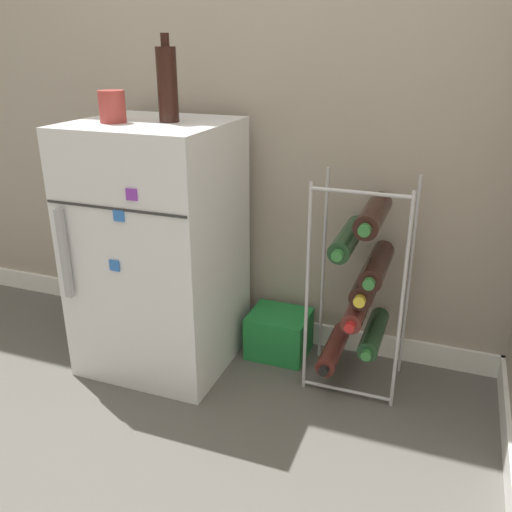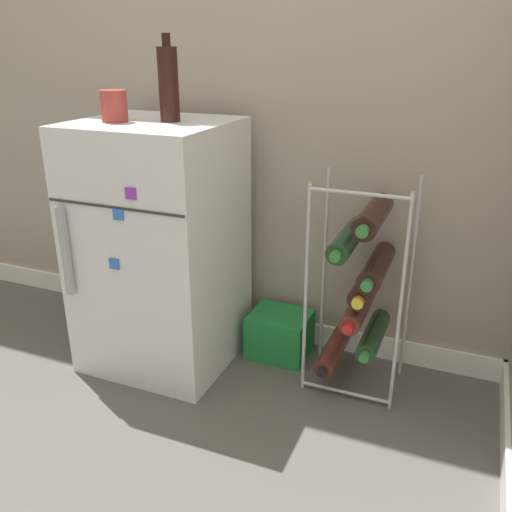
{
  "view_description": "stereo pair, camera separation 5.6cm",
  "coord_description": "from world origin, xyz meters",
  "px_view_note": "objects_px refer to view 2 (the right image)",
  "views": [
    {
      "loc": [
        0.53,
        -1.18,
        1.14
      ],
      "look_at": [
        -0.09,
        0.46,
        0.45
      ],
      "focal_mm": 38.0,
      "sensor_mm": 36.0,
      "label": 1
    },
    {
      "loc": [
        0.59,
        -1.16,
        1.14
      ],
      "look_at": [
        -0.09,
        0.46,
        0.45
      ],
      "focal_mm": 38.0,
      "sensor_mm": 36.0,
      "label": 2
    }
  ],
  "objects_px": {
    "fridge_top_cup": "(114,106)",
    "fridge_top_bottle": "(169,84)",
    "mini_fridge": "(160,247)",
    "soda_box": "(280,334)",
    "wine_rack": "(362,283)"
  },
  "relations": [
    {
      "from": "soda_box",
      "to": "fridge_top_bottle",
      "type": "relative_size",
      "value": 0.83
    },
    {
      "from": "wine_rack",
      "to": "fridge_top_cup",
      "type": "relative_size",
      "value": 7.34
    },
    {
      "from": "fridge_top_bottle",
      "to": "wine_rack",
      "type": "bearing_deg",
      "value": 6.84
    },
    {
      "from": "mini_fridge",
      "to": "fridge_top_cup",
      "type": "relative_size",
      "value": 8.85
    },
    {
      "from": "soda_box",
      "to": "fridge_top_bottle",
      "type": "height_order",
      "value": "fridge_top_bottle"
    },
    {
      "from": "wine_rack",
      "to": "fridge_top_bottle",
      "type": "height_order",
      "value": "fridge_top_bottle"
    },
    {
      "from": "fridge_top_cup",
      "to": "wine_rack",
      "type": "bearing_deg",
      "value": 10.95
    },
    {
      "from": "fridge_top_cup",
      "to": "fridge_top_bottle",
      "type": "height_order",
      "value": "fridge_top_bottle"
    },
    {
      "from": "fridge_top_bottle",
      "to": "mini_fridge",
      "type": "bearing_deg",
      "value": -166.46
    },
    {
      "from": "wine_rack",
      "to": "mini_fridge",
      "type": "bearing_deg",
      "value": -172.56
    },
    {
      "from": "mini_fridge",
      "to": "fridge_top_bottle",
      "type": "xyz_separation_m",
      "value": [
        0.06,
        0.02,
        0.57
      ]
    },
    {
      "from": "mini_fridge",
      "to": "fridge_top_bottle",
      "type": "bearing_deg",
      "value": 13.54
    },
    {
      "from": "soda_box",
      "to": "fridge_top_cup",
      "type": "relative_size",
      "value": 2.22
    },
    {
      "from": "mini_fridge",
      "to": "fridge_top_cup",
      "type": "bearing_deg",
      "value": -146.75
    },
    {
      "from": "wine_rack",
      "to": "soda_box",
      "type": "distance_m",
      "value": 0.45
    }
  ]
}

